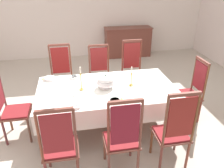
{
  "coord_description": "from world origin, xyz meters",
  "views": [
    {
      "loc": [
        -0.51,
        -3.41,
        2.43
      ],
      "look_at": [
        0.09,
        -0.21,
        0.81
      ],
      "focal_mm": 36.27,
      "sensor_mm": 36.0,
      "label": 1
    }
  ],
  "objects_px": {
    "chair_north_c": "(133,70)",
    "candlestick_east": "(131,78)",
    "spoon_secondary": "(43,79)",
    "dining_table": "(107,92)",
    "bowl_near_left": "(115,100)",
    "chair_head_east": "(191,90)",
    "sideboard": "(128,42)",
    "chair_south_b": "(122,136)",
    "bowl_near_right": "(50,78)",
    "spoon_primary": "(122,100)",
    "chair_north_a": "(62,75)",
    "soup_tureen": "(106,81)",
    "chair_head_west": "(10,106)",
    "chair_north_b": "(100,73)",
    "candlestick_west": "(81,81)",
    "chair_south_c": "(174,130)",
    "bowl_far_left": "(74,77)",
    "chair_south_a": "(60,145)",
    "bowl_far_right": "(76,106)"
  },
  "relations": [
    {
      "from": "chair_north_a",
      "to": "chair_north_c",
      "type": "height_order",
      "value": "chair_north_c"
    },
    {
      "from": "spoon_secondary",
      "to": "chair_north_c",
      "type": "bearing_deg",
      "value": 27.32
    },
    {
      "from": "candlestick_west",
      "to": "candlestick_east",
      "type": "distance_m",
      "value": 0.81
    },
    {
      "from": "dining_table",
      "to": "bowl_near_left",
      "type": "bearing_deg",
      "value": -84.44
    },
    {
      "from": "chair_south_c",
      "to": "candlestick_east",
      "type": "bearing_deg",
      "value": 107.1
    },
    {
      "from": "dining_table",
      "to": "candlestick_east",
      "type": "bearing_deg",
      "value": 0.0
    },
    {
      "from": "chair_head_east",
      "to": "bowl_far_right",
      "type": "bearing_deg",
      "value": 103.88
    },
    {
      "from": "chair_head_west",
      "to": "candlestick_west",
      "type": "distance_m",
      "value": 1.15
    },
    {
      "from": "dining_table",
      "to": "soup_tureen",
      "type": "bearing_deg",
      "value": -180.0
    },
    {
      "from": "bowl_near_left",
      "to": "spoon_secondary",
      "type": "xyz_separation_m",
      "value": [
        -1.08,
        0.95,
        -0.01
      ]
    },
    {
      "from": "spoon_primary",
      "to": "spoon_secondary",
      "type": "distance_m",
      "value": 1.51
    },
    {
      "from": "bowl_far_right",
      "to": "spoon_secondary",
      "type": "xyz_separation_m",
      "value": [
        -0.52,
        1.0,
        -0.02
      ]
    },
    {
      "from": "soup_tureen",
      "to": "chair_south_b",
      "type": "bearing_deg",
      "value": -87.62
    },
    {
      "from": "chair_north_a",
      "to": "chair_south_c",
      "type": "relative_size",
      "value": 0.99
    },
    {
      "from": "bowl_near_left",
      "to": "chair_south_b",
      "type": "bearing_deg",
      "value": -91.76
    },
    {
      "from": "bowl_far_left",
      "to": "spoon_secondary",
      "type": "distance_m",
      "value": 0.53
    },
    {
      "from": "chair_head_west",
      "to": "soup_tureen",
      "type": "height_order",
      "value": "chair_head_west"
    },
    {
      "from": "spoon_primary",
      "to": "sideboard",
      "type": "relative_size",
      "value": 0.12
    },
    {
      "from": "bowl_far_left",
      "to": "spoon_primary",
      "type": "distance_m",
      "value": 1.11
    },
    {
      "from": "chair_north_a",
      "to": "spoon_secondary",
      "type": "bearing_deg",
      "value": 59.84
    },
    {
      "from": "chair_north_c",
      "to": "candlestick_east",
      "type": "height_order",
      "value": "chair_north_c"
    },
    {
      "from": "chair_south_c",
      "to": "bowl_near_left",
      "type": "distance_m",
      "value": 0.9
    },
    {
      "from": "spoon_primary",
      "to": "spoon_secondary",
      "type": "height_order",
      "value": "same"
    },
    {
      "from": "bowl_near_left",
      "to": "spoon_secondary",
      "type": "bearing_deg",
      "value": 138.66
    },
    {
      "from": "chair_south_b",
      "to": "candlestick_west",
      "type": "bearing_deg",
      "value": 112.86
    },
    {
      "from": "chair_north_b",
      "to": "candlestick_east",
      "type": "height_order",
      "value": "chair_north_b"
    },
    {
      "from": "chair_head_east",
      "to": "spoon_secondary",
      "type": "distance_m",
      "value": 2.6
    },
    {
      "from": "dining_table",
      "to": "chair_north_c",
      "type": "bearing_deg",
      "value": 54.89
    },
    {
      "from": "chair_south_a",
      "to": "chair_head_east",
      "type": "distance_m",
      "value": 2.46
    },
    {
      "from": "dining_table",
      "to": "bowl_near_right",
      "type": "relative_size",
      "value": 11.15
    },
    {
      "from": "chair_north_b",
      "to": "bowl_near_right",
      "type": "distance_m",
      "value": 1.11
    },
    {
      "from": "spoon_primary",
      "to": "soup_tureen",
      "type": "bearing_deg",
      "value": 109.13
    },
    {
      "from": "soup_tureen",
      "to": "sideboard",
      "type": "height_order",
      "value": "soup_tureen"
    },
    {
      "from": "soup_tureen",
      "to": "candlestick_east",
      "type": "bearing_deg",
      "value": 0.0
    },
    {
      "from": "spoon_secondary",
      "to": "bowl_far_left",
      "type": "bearing_deg",
      "value": 7.42
    },
    {
      "from": "chair_south_b",
      "to": "bowl_near_right",
      "type": "height_order",
      "value": "chair_south_b"
    },
    {
      "from": "chair_north_c",
      "to": "spoon_secondary",
      "type": "height_order",
      "value": "chair_north_c"
    },
    {
      "from": "spoon_primary",
      "to": "chair_south_a",
      "type": "bearing_deg",
      "value": -149.68
    },
    {
      "from": "chair_south_b",
      "to": "bowl_far_right",
      "type": "bearing_deg",
      "value": 136.33
    },
    {
      "from": "candlestick_west",
      "to": "sideboard",
      "type": "xyz_separation_m",
      "value": [
        1.65,
        3.51,
        -0.46
      ]
    },
    {
      "from": "chair_south_a",
      "to": "sideboard",
      "type": "bearing_deg",
      "value": 66.3
    },
    {
      "from": "sideboard",
      "to": "chair_south_b",
      "type": "bearing_deg",
      "value": 74.91
    },
    {
      "from": "chair_north_b",
      "to": "bowl_near_right",
      "type": "xyz_separation_m",
      "value": [
        -0.94,
        -0.54,
        0.21
      ]
    },
    {
      "from": "bowl_near_right",
      "to": "soup_tureen",
      "type": "bearing_deg",
      "value": -27.92
    },
    {
      "from": "chair_north_c",
      "to": "chair_head_west",
      "type": "bearing_deg",
      "value": 24.65
    },
    {
      "from": "soup_tureen",
      "to": "bowl_near_left",
      "type": "bearing_deg",
      "value": -82.42
    },
    {
      "from": "chair_north_b",
      "to": "spoon_primary",
      "type": "relative_size",
      "value": 6.37
    },
    {
      "from": "chair_north_c",
      "to": "sideboard",
      "type": "xyz_separation_m",
      "value": [
        0.53,
        2.49,
        -0.14
      ]
    },
    {
      "from": "candlestick_west",
      "to": "chair_north_b",
      "type": "bearing_deg",
      "value": 67.09
    },
    {
      "from": "chair_south_c",
      "to": "chair_north_a",
      "type": "bearing_deg",
      "value": 125.56
    }
  ]
}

